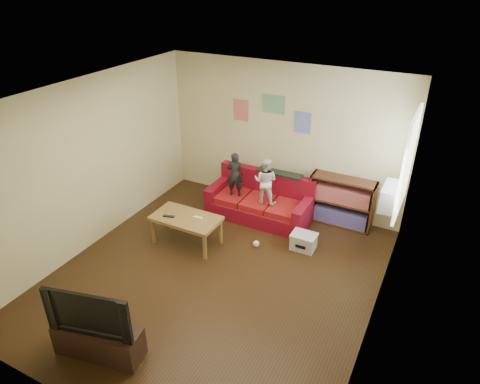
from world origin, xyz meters
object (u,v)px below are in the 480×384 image
at_px(child_b, 266,181).
at_px(television, 92,309).
at_px(tv_stand, 99,341).
at_px(coffee_table, 186,221).
at_px(sofa, 261,202).
at_px(file_box, 304,241).
at_px(child_a, 235,175).
at_px(bookshelf, 341,204).

bearing_deg(child_b, television, 75.05).
xyz_separation_m(child_b, tv_stand, (-0.52, -3.61, -0.62)).
bearing_deg(coffee_table, child_b, 54.08).
bearing_deg(television, tv_stand, 0.00).
height_order(child_b, tv_stand, child_b).
relative_size(sofa, coffee_table, 1.68).
bearing_deg(sofa, file_box, -31.11).
height_order(coffee_table, file_box, coffee_table).
xyz_separation_m(sofa, coffee_table, (-0.72, -1.37, 0.15)).
height_order(child_a, child_b, child_b).
bearing_deg(sofa, tv_stand, -95.61).
bearing_deg(bookshelf, coffee_table, -139.97).
height_order(child_b, bookshelf, child_b).
bearing_deg(child_a, file_box, 146.80).
height_order(bookshelf, file_box, bookshelf).
bearing_deg(child_a, television, 75.58).
distance_m(child_a, file_box, 1.72).
xyz_separation_m(sofa, file_box, (1.06, -0.64, -0.14)).
height_order(sofa, file_box, sofa).
bearing_deg(tv_stand, bookshelf, 56.88).
relative_size(sofa, child_b, 2.19).
bearing_deg(child_a, tv_stand, 75.58).
bearing_deg(bookshelf, file_box, -106.57).
height_order(sofa, television, television).
bearing_deg(child_b, tv_stand, 75.05).
bearing_deg(coffee_table, tv_stand, -81.69).
bearing_deg(bookshelf, television, -112.69).
height_order(sofa, child_a, child_a).
height_order(child_b, coffee_table, child_b).
bearing_deg(tv_stand, file_box, 54.97).
relative_size(sofa, television, 1.80).
height_order(child_a, bookshelf, child_a).
height_order(child_b, television, child_b).
bearing_deg(file_box, child_b, 152.43).
relative_size(sofa, file_box, 4.66).
relative_size(coffee_table, file_box, 2.77).
xyz_separation_m(coffee_table, tv_stand, (0.35, -2.41, -0.23)).
bearing_deg(file_box, sofa, 148.89).
bearing_deg(bookshelf, child_b, -155.51).
xyz_separation_m(coffee_table, television, (0.35, -2.41, 0.27)).
bearing_deg(television, file_box, 51.75).
distance_m(child_b, bookshelf, 1.41).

